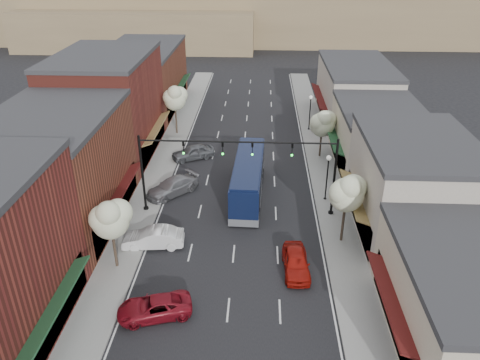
# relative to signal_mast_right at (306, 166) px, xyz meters

# --- Properties ---
(ground) EXTENTS (160.00, 160.00, 0.00)m
(ground) POSITION_rel_signal_mast_right_xyz_m (-5.62, -8.00, -4.62)
(ground) COLOR black
(ground) RESTS_ON ground
(sidewalk_left) EXTENTS (2.80, 73.00, 0.15)m
(sidewalk_left) POSITION_rel_signal_mast_right_xyz_m (-14.02, 10.50, -4.55)
(sidewalk_left) COLOR gray
(sidewalk_left) RESTS_ON ground
(sidewalk_right) EXTENTS (2.80, 73.00, 0.15)m
(sidewalk_right) POSITION_rel_signal_mast_right_xyz_m (2.78, 10.50, -4.55)
(sidewalk_right) COLOR gray
(sidewalk_right) RESTS_ON ground
(curb_left) EXTENTS (0.25, 73.00, 0.17)m
(curb_left) POSITION_rel_signal_mast_right_xyz_m (-12.62, 10.50, -4.55)
(curb_left) COLOR gray
(curb_left) RESTS_ON ground
(curb_right) EXTENTS (0.25, 73.00, 0.17)m
(curb_right) POSITION_rel_signal_mast_right_xyz_m (1.38, 10.50, -4.55)
(curb_right) COLOR gray
(curb_right) RESTS_ON ground
(bldg_left_midnear) EXTENTS (10.14, 14.10, 9.40)m
(bldg_left_midnear) POSITION_rel_signal_mast_right_xyz_m (-19.85, -2.00, 0.03)
(bldg_left_midnear) COLOR brown
(bldg_left_midnear) RESTS_ON ground
(bldg_left_midfar) EXTENTS (10.14, 14.10, 10.90)m
(bldg_left_midfar) POSITION_rel_signal_mast_right_xyz_m (-19.86, 12.00, 0.78)
(bldg_left_midfar) COLOR maroon
(bldg_left_midfar) RESTS_ON ground
(bldg_left_far) EXTENTS (10.14, 18.10, 8.40)m
(bldg_left_far) POSITION_rel_signal_mast_right_xyz_m (-19.84, 28.00, -0.46)
(bldg_left_far) COLOR brown
(bldg_left_far) RESTS_ON ground
(bldg_right_near) EXTENTS (9.14, 12.10, 5.90)m
(bldg_right_near) POSITION_rel_signal_mast_right_xyz_m (8.07, -14.00, -1.70)
(bldg_right_near) COLOR beige
(bldg_right_near) RESTS_ON ground
(bldg_right_midnear) EXTENTS (9.14, 12.10, 7.90)m
(bldg_right_midnear) POSITION_rel_signal_mast_right_xyz_m (8.10, -2.00, -0.72)
(bldg_right_midnear) COLOR #B1A698
(bldg_right_midnear) RESTS_ON ground
(bldg_right_midfar) EXTENTS (9.14, 12.10, 6.40)m
(bldg_right_midfar) POSITION_rel_signal_mast_right_xyz_m (8.08, 10.00, -1.46)
(bldg_right_midfar) COLOR beige
(bldg_right_midfar) RESTS_ON ground
(bldg_right_far) EXTENTS (9.14, 16.10, 7.40)m
(bldg_right_far) POSITION_rel_signal_mast_right_xyz_m (8.09, 24.00, -0.96)
(bldg_right_far) COLOR #B1A698
(bldg_right_far) RESTS_ON ground
(hill_far) EXTENTS (120.00, 30.00, 12.00)m
(hill_far) POSITION_rel_signal_mast_right_xyz_m (-5.62, 82.00, 1.38)
(hill_far) COLOR #7A6647
(hill_far) RESTS_ON ground
(hill_near) EXTENTS (50.00, 20.00, 8.00)m
(hill_near) POSITION_rel_signal_mast_right_xyz_m (-30.62, 70.00, -0.62)
(hill_near) COLOR #7A6647
(hill_near) RESTS_ON ground
(signal_mast_right) EXTENTS (8.22, 0.46, 7.00)m
(signal_mast_right) POSITION_rel_signal_mast_right_xyz_m (0.00, 0.00, 0.00)
(signal_mast_right) COLOR black
(signal_mast_right) RESTS_ON ground
(signal_mast_left) EXTENTS (8.22, 0.46, 7.00)m
(signal_mast_left) POSITION_rel_signal_mast_right_xyz_m (-11.24, 0.00, 0.00)
(signal_mast_left) COLOR black
(signal_mast_left) RESTS_ON ground
(tree_right_near) EXTENTS (2.85, 2.65, 5.95)m
(tree_right_near) POSITION_rel_signal_mast_right_xyz_m (2.73, -4.05, -0.17)
(tree_right_near) COLOR #47382B
(tree_right_near) RESTS_ON ground
(tree_right_far) EXTENTS (2.85, 2.65, 5.43)m
(tree_right_far) POSITION_rel_signal_mast_right_xyz_m (2.73, 11.95, -0.63)
(tree_right_far) COLOR #47382B
(tree_right_far) RESTS_ON ground
(tree_left_near) EXTENTS (2.85, 2.65, 5.69)m
(tree_left_near) POSITION_rel_signal_mast_right_xyz_m (-13.87, -8.05, -0.40)
(tree_left_near) COLOR #47382B
(tree_left_near) RESTS_ON ground
(tree_left_far) EXTENTS (2.85, 2.65, 6.13)m
(tree_left_far) POSITION_rel_signal_mast_right_xyz_m (-13.87, 17.95, -0.02)
(tree_left_far) COLOR #47382B
(tree_left_far) RESTS_ON ground
(lamp_post_near) EXTENTS (0.44, 0.44, 4.44)m
(lamp_post_near) POSITION_rel_signal_mast_right_xyz_m (2.18, 2.50, -1.62)
(lamp_post_near) COLOR black
(lamp_post_near) RESTS_ON ground
(lamp_post_far) EXTENTS (0.44, 0.44, 4.44)m
(lamp_post_far) POSITION_rel_signal_mast_right_xyz_m (2.18, 20.00, -1.62)
(lamp_post_far) COLOR black
(lamp_post_far) RESTS_ON ground
(coach_bus) EXTENTS (2.92, 11.52, 3.50)m
(coach_bus) POSITION_rel_signal_mast_right_xyz_m (-4.82, 3.14, -2.80)
(coach_bus) COLOR #0C1533
(coach_bus) RESTS_ON ground
(red_hatchback) EXTENTS (1.99, 4.54, 1.52)m
(red_hatchback) POSITION_rel_signal_mast_right_xyz_m (-1.09, -7.82, -3.86)
(red_hatchback) COLOR #99120B
(red_hatchback) RESTS_ON ground
(parked_car_a) EXTENTS (5.05, 3.33, 1.29)m
(parked_car_a) POSITION_rel_signal_mast_right_xyz_m (-10.18, -12.69, -3.98)
(parked_car_a) COLOR maroon
(parked_car_a) RESTS_ON ground
(parked_car_b) EXTENTS (4.80, 2.05, 1.54)m
(parked_car_b) POSITION_rel_signal_mast_right_xyz_m (-11.82, -5.30, -3.85)
(parked_car_b) COLOR silver
(parked_car_b) RESTS_ON ground
(parked_car_c) EXTENTS (5.10, 5.27, 1.51)m
(parked_car_c) POSITION_rel_signal_mast_right_xyz_m (-11.82, 3.02, -3.87)
(parked_car_c) COLOR gray
(parked_car_c) RESTS_ON ground
(parked_car_d) EXTENTS (4.89, 3.67, 1.55)m
(parked_car_d) POSITION_rel_signal_mast_right_xyz_m (-10.98, 10.92, -3.85)
(parked_car_d) COLOR #5A5D61
(parked_car_d) RESTS_ON ground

